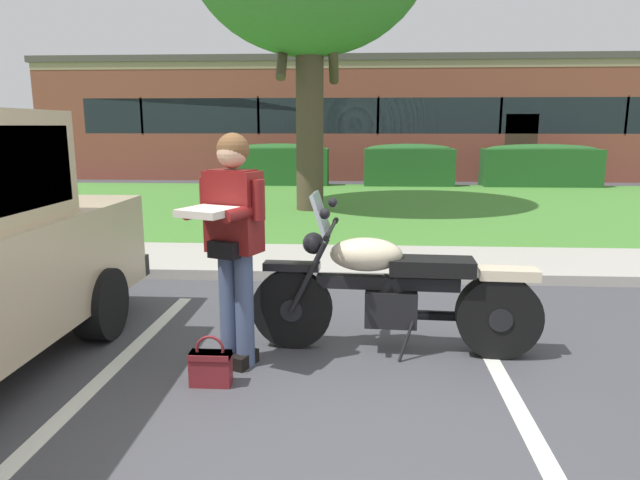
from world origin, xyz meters
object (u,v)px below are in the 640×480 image
(motorcycle, at_px, (404,292))
(hedge_left, at_px, (280,164))
(rider_person, at_px, (232,232))
(handbag, at_px, (211,365))
(brick_building, at_px, (373,120))
(hedge_center_left, at_px, (409,164))
(hedge_center_right, at_px, (540,165))

(motorcycle, xyz_separation_m, hedge_left, (-2.56, 12.24, 0.16))
(rider_person, bearing_deg, hedge_left, 95.90)
(handbag, distance_m, hedge_left, 12.99)
(brick_building, bearing_deg, hedge_center_left, -83.36)
(handbag, bearing_deg, hedge_left, 95.29)
(rider_person, height_order, brick_building, brick_building)
(rider_person, relative_size, hedge_center_left, 0.67)
(hedge_left, bearing_deg, brick_building, 68.16)
(hedge_center_right, height_order, brick_building, brick_building)
(handbag, bearing_deg, brick_building, 85.23)
(hedge_left, xyz_separation_m, brick_building, (2.87, 7.17, 1.31))
(handbag, bearing_deg, hedge_center_left, 79.01)
(hedge_center_left, relative_size, brick_building, 0.11)
(motorcycle, bearing_deg, brick_building, 89.08)
(motorcycle, height_order, hedge_center_right, motorcycle)
(hedge_left, height_order, brick_building, brick_building)
(rider_person, distance_m, hedge_center_left, 12.80)
(hedge_center_right, xyz_separation_m, brick_building, (-4.54, 7.17, 1.31))
(motorcycle, xyz_separation_m, hedge_center_right, (4.85, 12.24, 0.16))
(motorcycle, height_order, hedge_left, motorcycle)
(rider_person, xyz_separation_m, hedge_center_left, (2.41, 12.56, -0.36))
(hedge_left, bearing_deg, hedge_center_left, 0.00)
(handbag, bearing_deg, rider_person, 74.02)
(motorcycle, xyz_separation_m, brick_building, (0.31, 19.41, 1.48))
(motorcycle, relative_size, hedge_center_left, 0.89)
(rider_person, distance_m, brick_building, 19.82)
(motorcycle, xyz_separation_m, hedge_center_left, (1.15, 12.24, 0.16))
(hedge_center_left, xyz_separation_m, brick_building, (-0.83, 7.17, 1.31))
(hedge_left, relative_size, hedge_center_right, 0.86)
(rider_person, bearing_deg, hedge_center_right, 64.06)
(hedge_center_left, height_order, hedge_center_right, same)
(hedge_center_right, relative_size, brick_building, 0.14)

